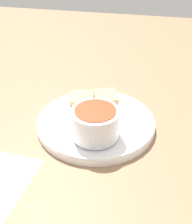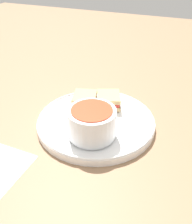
# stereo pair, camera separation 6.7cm
# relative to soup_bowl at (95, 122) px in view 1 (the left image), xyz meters

# --- Properties ---
(ground_plane) EXTENTS (2.40, 2.40, 0.00)m
(ground_plane) POSITION_rel_soup_bowl_xyz_m (0.07, 0.01, -0.06)
(ground_plane) COLOR #8E6B4C
(plate) EXTENTS (0.31, 0.31, 0.02)m
(plate) POSITION_rel_soup_bowl_xyz_m (0.07, 0.01, -0.05)
(plate) COLOR white
(plate) RESTS_ON ground_plane
(soup_bowl) EXTENTS (0.11, 0.11, 0.07)m
(soup_bowl) POSITION_rel_soup_bowl_xyz_m (0.00, 0.00, 0.00)
(soup_bowl) COLOR white
(soup_bowl) RESTS_ON plate
(spoon) EXTENTS (0.11, 0.09, 0.01)m
(spoon) POSITION_rel_soup_bowl_xyz_m (-0.02, 0.04, -0.03)
(spoon) COLOR silver
(spoon) RESTS_ON plate
(sandwich_half_near) EXTENTS (0.09, 0.08, 0.03)m
(sandwich_half_near) POSITION_rel_soup_bowl_xyz_m (0.14, 0.00, -0.02)
(sandwich_half_near) COLOR tan
(sandwich_half_near) RESTS_ON plate
(sandwich_half_far) EXTENTS (0.08, 0.08, 0.03)m
(sandwich_half_far) POSITION_rel_soup_bowl_xyz_m (0.11, 0.07, -0.02)
(sandwich_half_far) COLOR tan
(sandwich_half_far) RESTS_ON plate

